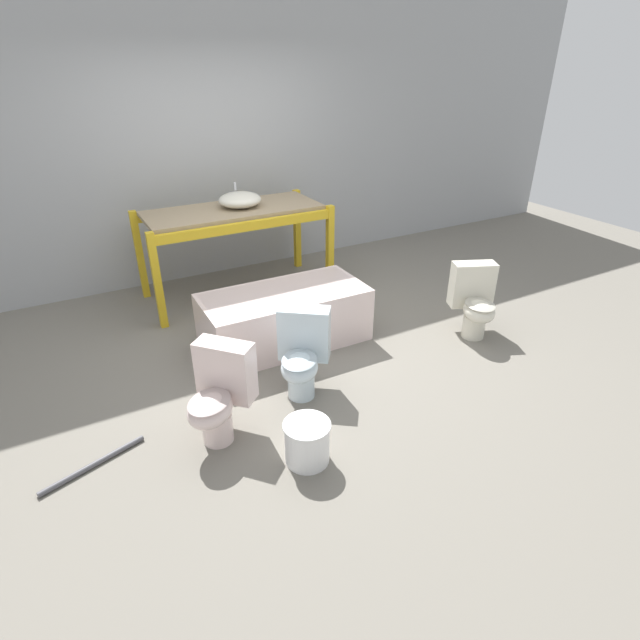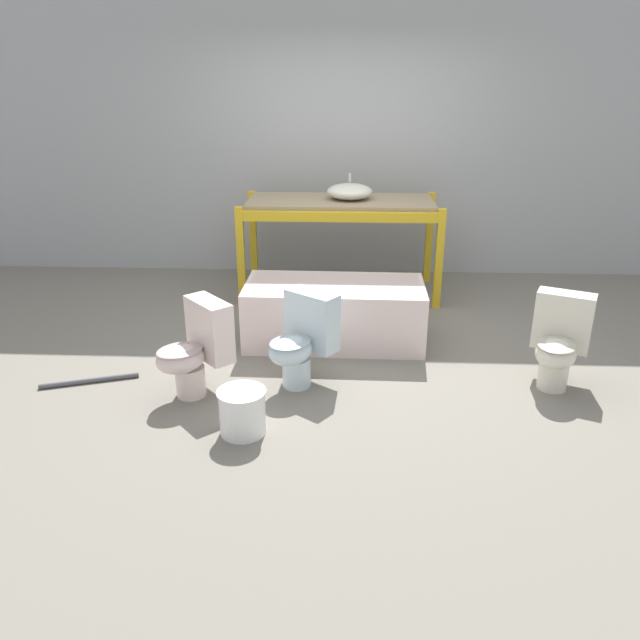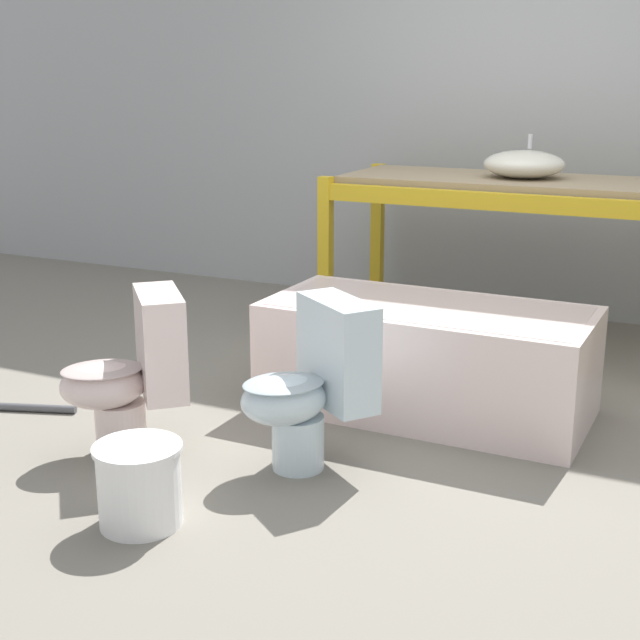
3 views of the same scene
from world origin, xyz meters
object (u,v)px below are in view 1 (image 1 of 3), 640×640
object	(u,v)px
bucket_white	(307,441)
bathtub_main	(285,314)
toilet_far	(475,300)
toilet_extra	(302,353)
toilet_near	(219,393)
sink_basin	(240,200)

from	to	relation	value
bucket_white	bathtub_main	bearing A→B (deg)	69.72
bathtub_main	toilet_far	size ratio (longest dim) A/B	2.21
toilet_far	toilet_extra	bearing A→B (deg)	-154.47
toilet_extra	bucket_white	bearing A→B (deg)	-78.47
toilet_far	bucket_white	distance (m)	2.27
bathtub_main	toilet_near	size ratio (longest dim) A/B	2.21
toilet_near	bathtub_main	bearing A→B (deg)	93.26
sink_basin	toilet_near	xyz separation A→B (m)	(-1.04, -2.18, -0.68)
toilet_near	toilet_extra	bearing A→B (deg)	62.23
toilet_near	toilet_far	bearing A→B (deg)	53.22
bathtub_main	bucket_white	size ratio (longest dim) A/B	4.79
toilet_near	toilet_far	size ratio (longest dim) A/B	1.00
toilet_extra	bucket_white	world-z (taller)	toilet_extra
toilet_near	toilet_extra	distance (m)	0.74
sink_basin	toilet_far	xyz separation A→B (m)	(1.49, -1.95, -0.68)
bathtub_main	toilet_extra	distance (m)	0.79
toilet_near	toilet_extra	size ratio (longest dim) A/B	1.00
toilet_near	toilet_extra	world-z (taller)	same
bucket_white	toilet_extra	bearing A→B (deg)	64.95
sink_basin	toilet_far	size ratio (longest dim) A/B	0.66
bathtub_main	toilet_extra	bearing A→B (deg)	-104.89
toilet_near	bucket_white	size ratio (longest dim) A/B	2.17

